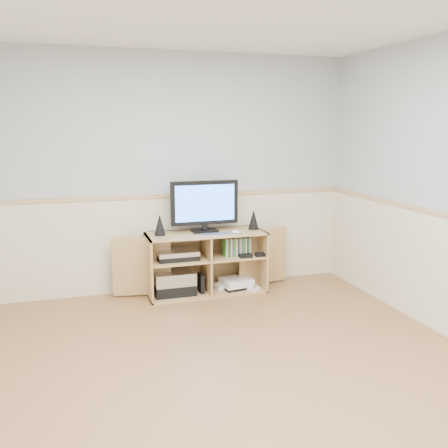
{
  "coord_description": "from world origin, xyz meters",
  "views": [
    {
      "loc": [
        -0.98,
        -2.93,
        1.74
      ],
      "look_at": [
        0.31,
        1.2,
        0.89
      ],
      "focal_mm": 40.0,
      "sensor_mm": 36.0,
      "label": 1
    }
  ],
  "objects_px": {
    "keyboard": "(217,234)",
    "game_consoles": "(235,283)",
    "media_cabinet": "(205,261)",
    "monitor": "(205,204)"
  },
  "relations": [
    {
      "from": "monitor",
      "to": "game_consoles",
      "type": "height_order",
      "value": "monitor"
    },
    {
      "from": "monitor",
      "to": "keyboard",
      "type": "distance_m",
      "value": 0.35
    },
    {
      "from": "monitor",
      "to": "keyboard",
      "type": "xyz_separation_m",
      "value": [
        0.08,
        -0.19,
        -0.29
      ]
    },
    {
      "from": "monitor",
      "to": "game_consoles",
      "type": "bearing_deg",
      "value": -10.78
    },
    {
      "from": "media_cabinet",
      "to": "monitor",
      "type": "xyz_separation_m",
      "value": [
        0.0,
        -0.01,
        0.61
      ]
    },
    {
      "from": "keyboard",
      "to": "game_consoles",
      "type": "height_order",
      "value": "keyboard"
    },
    {
      "from": "media_cabinet",
      "to": "monitor",
      "type": "bearing_deg",
      "value": -90.0
    },
    {
      "from": "keyboard",
      "to": "game_consoles",
      "type": "distance_m",
      "value": 0.65
    },
    {
      "from": "media_cabinet",
      "to": "monitor",
      "type": "distance_m",
      "value": 0.61
    },
    {
      "from": "keyboard",
      "to": "media_cabinet",
      "type": "bearing_deg",
      "value": 113.92
    }
  ]
}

